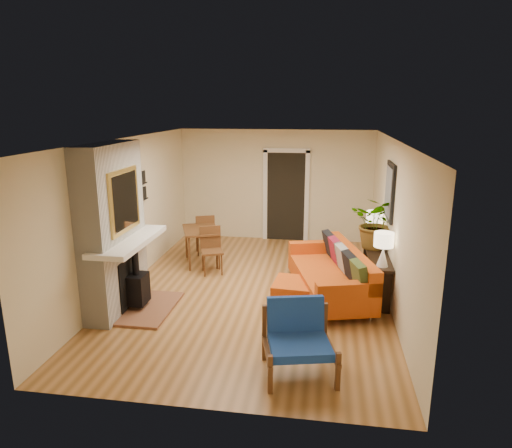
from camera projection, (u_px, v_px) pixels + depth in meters
The scene contains 10 objects.
room_shell at pixel (300, 194), 10.07m from camera, with size 6.50×6.50×6.50m.
fireplace at pixel (115, 233), 6.98m from camera, with size 1.09×1.68×2.60m.
sofa at pixel (334, 274), 7.67m from camera, with size 1.53×2.43×0.89m.
ottoman at pixel (296, 290), 7.43m from camera, with size 0.76×0.76×0.36m.
blue_chair at pixel (298, 334), 5.49m from camera, with size 0.98×0.96×0.86m.
dining_table at pixel (204, 235), 9.22m from camera, with size 1.10×1.67×0.89m.
console_table at pixel (377, 260), 7.77m from camera, with size 0.34×1.85×0.72m.
lamp_near at pixel (383, 245), 6.95m from camera, with size 0.30×0.30×0.54m.
lamp_far at pixel (374, 222), 8.34m from camera, with size 0.30×0.30×0.54m.
houseplant at pixel (377, 223), 7.80m from camera, with size 0.82×0.71×0.92m, color #1E5919.
Camera 1 is at (1.15, -7.31, 3.13)m, focal length 32.00 mm.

